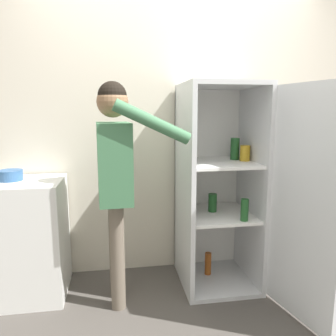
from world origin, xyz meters
The scene contains 6 objects.
ground_plane centered at (0.00, 0.00, 0.00)m, with size 12.00×12.00×0.00m, color #4C4742.
wall_back centered at (0.00, 0.98, 1.27)m, with size 7.00×0.06×2.55m.
refrigerator centered at (0.41, 0.52, 0.82)m, with size 0.78×1.24×1.65m.
person centered at (-0.51, 0.43, 1.05)m, with size 0.64×0.54×1.64m.
counter centered at (-1.19, 0.65, 0.46)m, with size 0.55×0.55×0.92m.
bowl centered at (-1.29, 0.69, 0.96)m, with size 0.18×0.18×0.08m.
Camera 1 is at (-0.51, -1.90, 1.43)m, focal length 35.00 mm.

